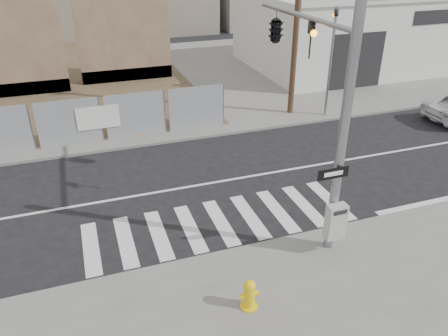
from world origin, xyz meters
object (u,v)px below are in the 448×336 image
object	(u,v)px
traffic_cone_d	(141,128)
auto_shop	(341,30)
fire_hydrant	(249,294)
signal_pole	(295,63)

from	to	relation	value
traffic_cone_d	auto_shop	bearing A→B (deg)	27.26
fire_hydrant	auto_shop	bearing A→B (deg)	71.12
auto_shop	traffic_cone_d	bearing A→B (deg)	-152.74
auto_shop	fire_hydrant	distance (m)	24.19
auto_shop	fire_hydrant	size ratio (longest dim) A/B	14.97
fire_hydrant	signal_pole	bearing A→B (deg)	72.29
fire_hydrant	traffic_cone_d	world-z (taller)	fire_hydrant
signal_pole	traffic_cone_d	bearing A→B (deg)	117.44
signal_pole	fire_hydrant	bearing A→B (deg)	-125.98
signal_pole	auto_shop	bearing A→B (deg)	52.54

